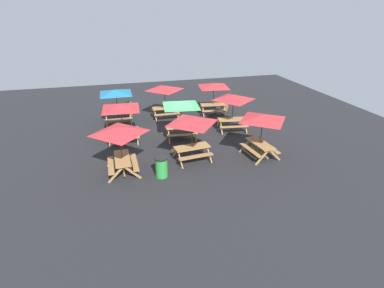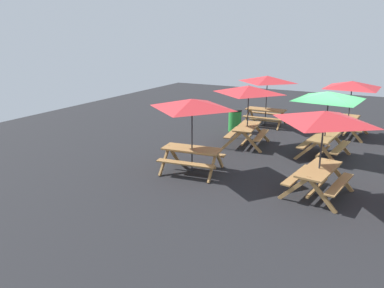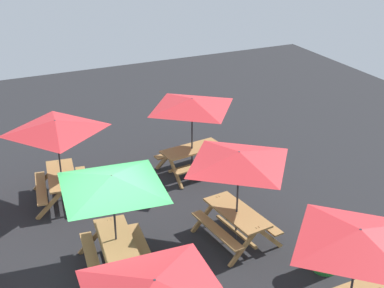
{
  "view_description": "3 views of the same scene",
  "coord_description": "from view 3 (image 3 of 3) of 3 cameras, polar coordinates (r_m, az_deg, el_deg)",
  "views": [
    {
      "loc": [
        3.47,
        16.35,
        7.2
      ],
      "look_at": [
        -0.04,
        3.13,
        0.9
      ],
      "focal_mm": 28.0,
      "sensor_mm": 36.0,
      "label": 1
    },
    {
      "loc": [
        -13.25,
        -1.61,
        4.18
      ],
      "look_at": [
        -3.58,
        3.61,
        0.9
      ],
      "focal_mm": 35.0,
      "sensor_mm": 36.0,
      "label": 2
    },
    {
      "loc": [
        9.09,
        -2.21,
        7.36
      ],
      "look_at": [
        -3.58,
        3.61,
        0.9
      ],
      "focal_mm": 50.0,
      "sensor_mm": 36.0,
      "label": 3
    }
  ],
  "objects": [
    {
      "name": "trash_bin_green",
      "position": [
        12.01,
        14.17,
        -10.9
      ],
      "size": [
        0.59,
        0.59,
        0.98
      ],
      "color": "green",
      "rests_on": "ground"
    },
    {
      "name": "ground_plane",
      "position": [
        11.91,
        -8.89,
        -13.69
      ],
      "size": [
        29.94,
        29.94,
        0.0
      ],
      "primitive_type": "plane",
      "color": "#232326",
      "rests_on": "ground"
    },
    {
      "name": "picnic_table_1",
      "position": [
        11.87,
        5.01,
        -2.17
      ],
      "size": [
        2.22,
        2.22,
        2.34
      ],
      "rotation": [
        0.0,
        0.0,
        0.12
      ],
      "color": "#A87A44",
      "rests_on": "ground"
    },
    {
      "name": "picnic_table_6",
      "position": [
        13.89,
        -14.28,
        1.29
      ],
      "size": [
        2.25,
        2.25,
        2.34
      ],
      "rotation": [
        0.0,
        0.0,
        -0.13
      ],
      "color": "#A87A44",
      "rests_on": "ground"
    },
    {
      "name": "picnic_table_3",
      "position": [
        9.67,
        17.32,
        -10.2
      ],
      "size": [
        2.04,
        2.04,
        2.34
      ],
      "rotation": [
        0.0,
        0.0,
        1.59
      ],
      "color": "#A87A44",
      "rests_on": "ground"
    },
    {
      "name": "picnic_table_4",
      "position": [
        10.98,
        -8.48,
        -4.74
      ],
      "size": [
        2.81,
        2.81,
        2.34
      ],
      "rotation": [
        0.0,
        0.0,
        -0.11
      ],
      "color": "#A87A44",
      "rests_on": "ground"
    },
    {
      "name": "picnic_table_0",
      "position": [
        14.95,
        -0.0,
        3.79
      ],
      "size": [
        2.24,
        2.24,
        2.34
      ],
      "rotation": [
        0.0,
        0.0,
        1.7
      ],
      "color": "#A87A44",
      "rests_on": "ground"
    }
  ]
}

